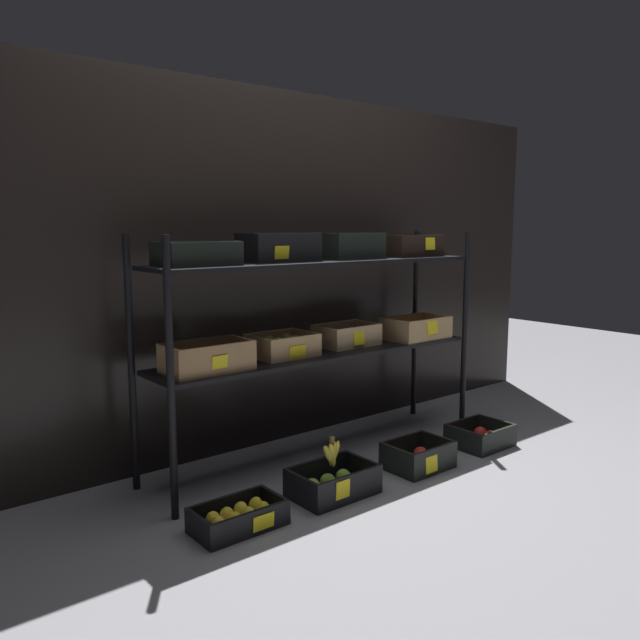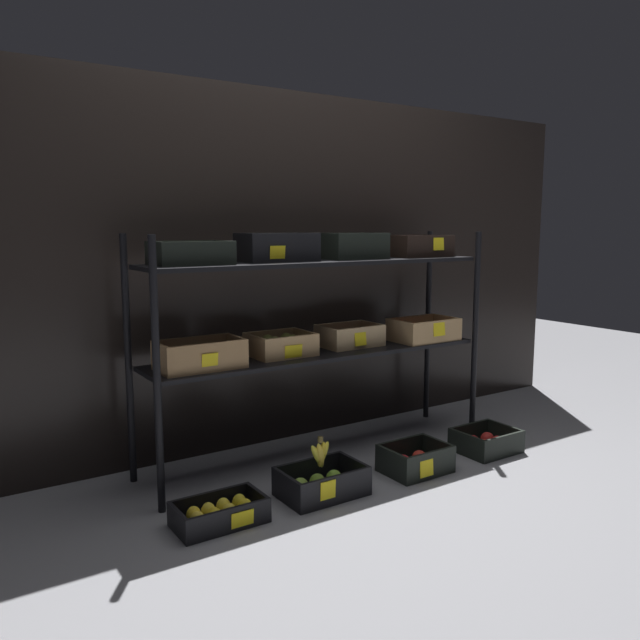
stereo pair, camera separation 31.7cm
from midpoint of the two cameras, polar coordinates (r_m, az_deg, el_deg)
ground_plane at (r=3.38m, az=-2.75°, el=-12.01°), size 10.00×10.00×0.00m
storefront_wall at (r=3.50m, az=-6.68°, el=4.49°), size 4.23×0.12×1.89m
display_rack at (r=3.20m, az=-2.88°, el=1.41°), size 1.96×0.42×1.15m
crate_ground_lemon at (r=2.65m, az=-10.91°, el=-17.07°), size 0.36×0.21×0.10m
crate_ground_apple_green at (r=2.90m, az=-2.05°, el=-14.53°), size 0.37×0.25×0.13m
crate_ground_apple_red at (r=3.21m, az=5.94°, el=-12.24°), size 0.31×0.24×0.13m
crate_ground_right_apple_red at (r=3.56m, az=11.65°, el=-10.29°), size 0.31×0.26×0.12m
banana_bunch_loose at (r=2.84m, az=-2.17°, el=-11.97°), size 0.12×0.04×0.14m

